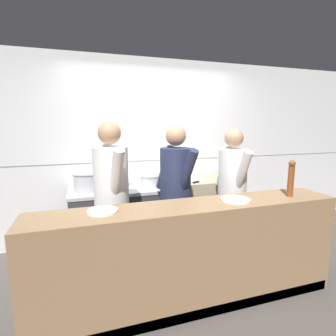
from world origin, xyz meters
name	(u,v)px	position (x,y,z in m)	size (l,w,h in m)	color
ground_plane	(189,284)	(0.00, 0.00, 0.00)	(14.00, 14.00, 0.00)	#4C4742
wall_back_tiled	(154,150)	(0.00, 1.41, 1.30)	(8.00, 0.06, 2.60)	white
oven_range	(118,219)	(-0.61, 1.01, 0.43)	(1.20, 0.71, 0.86)	#38383D
prep_counter	(196,210)	(0.52, 1.01, 0.45)	(1.00, 0.65, 0.90)	gray
pass_counter	(192,256)	(-0.09, -0.28, 0.48)	(2.84, 0.45, 0.97)	#93704C
stock_pot	(87,181)	(-0.98, 0.95, 0.98)	(0.33, 0.33, 0.23)	#B7BABF
sauce_pot	(118,179)	(-0.59, 1.05, 0.97)	(0.27, 0.27, 0.19)	#B7BABF
braising_pot	(149,180)	(-0.18, 0.99, 0.94)	(0.25, 0.25, 0.14)	#B7BABF
mixing_bowl_steel	(193,176)	(0.47, 1.04, 0.94)	(0.30, 0.30, 0.07)	#B7BABF
chefs_knife	(201,181)	(0.51, 0.84, 0.91)	(0.37, 0.21, 0.02)	#B7BABF
plated_dish_main	(103,211)	(-0.88, -0.23, 0.98)	(0.25, 0.25, 0.02)	white
plated_dish_appetiser	(235,200)	(0.34, -0.28, 0.98)	(0.28, 0.28, 0.02)	white
pepper_mill	(291,178)	(0.93, -0.32, 1.16)	(0.07, 0.07, 0.36)	brown
chef_head_cook	(112,197)	(-0.75, 0.27, 0.95)	(0.40, 0.75, 1.71)	black
chef_sous	(175,193)	(-0.05, 0.31, 0.93)	(0.42, 0.72, 1.67)	black
chef_line	(232,190)	(0.66, 0.30, 0.91)	(0.34, 0.71, 1.63)	black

